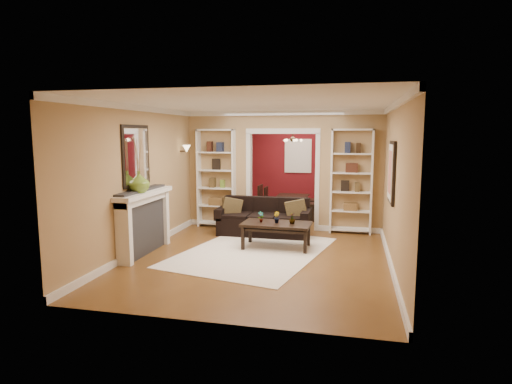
% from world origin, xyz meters
% --- Properties ---
extents(floor, '(8.00, 8.00, 0.00)m').
position_xyz_m(floor, '(0.00, 0.00, 0.00)').
color(floor, brown).
rests_on(floor, ground).
extents(ceiling, '(8.00, 8.00, 0.00)m').
position_xyz_m(ceiling, '(0.00, 0.00, 2.70)').
color(ceiling, white).
rests_on(ceiling, ground).
extents(wall_back, '(8.00, 0.00, 8.00)m').
position_xyz_m(wall_back, '(0.00, 4.00, 1.35)').
color(wall_back, tan).
rests_on(wall_back, ground).
extents(wall_front, '(8.00, 0.00, 8.00)m').
position_xyz_m(wall_front, '(0.00, -4.00, 1.35)').
color(wall_front, tan).
rests_on(wall_front, ground).
extents(wall_left, '(0.00, 8.00, 8.00)m').
position_xyz_m(wall_left, '(-2.25, 0.00, 1.35)').
color(wall_left, tan).
rests_on(wall_left, ground).
extents(wall_right, '(0.00, 8.00, 8.00)m').
position_xyz_m(wall_right, '(2.25, 0.00, 1.35)').
color(wall_right, tan).
rests_on(wall_right, ground).
extents(partition_wall, '(4.50, 0.15, 2.70)m').
position_xyz_m(partition_wall, '(0.00, 1.20, 1.35)').
color(partition_wall, tan).
rests_on(partition_wall, floor).
extents(red_back_panel, '(4.44, 0.04, 2.64)m').
position_xyz_m(red_back_panel, '(0.00, 3.97, 1.32)').
color(red_back_panel, maroon).
rests_on(red_back_panel, floor).
extents(dining_window, '(0.78, 0.03, 0.98)m').
position_xyz_m(dining_window, '(0.00, 3.93, 1.55)').
color(dining_window, '#8CA5CC').
rests_on(dining_window, wall_back).
extents(area_rug, '(2.96, 3.67, 0.01)m').
position_xyz_m(area_rug, '(-0.20, -0.97, 0.01)').
color(area_rug, white).
rests_on(area_rug, floor).
extents(sofa, '(2.02, 0.87, 0.79)m').
position_xyz_m(sofa, '(-0.29, 0.45, 0.39)').
color(sofa, black).
rests_on(sofa, floor).
extents(pillow_left, '(0.43, 0.30, 0.42)m').
position_xyz_m(pillow_left, '(-1.01, 0.43, 0.60)').
color(pillow_left, brown).
rests_on(pillow_left, sofa).
extents(pillow_right, '(0.43, 0.15, 0.43)m').
position_xyz_m(pillow_right, '(0.42, 0.43, 0.60)').
color(pillow_right, brown).
rests_on(pillow_right, sofa).
extents(coffee_table, '(1.33, 0.75, 0.49)m').
position_xyz_m(coffee_table, '(0.18, -0.58, 0.25)').
color(coffee_table, black).
rests_on(coffee_table, floor).
extents(plant_left, '(0.13, 0.13, 0.21)m').
position_xyz_m(plant_left, '(-0.13, -0.58, 0.60)').
color(plant_left, '#336626').
rests_on(plant_left, coffee_table).
extents(plant_center, '(0.15, 0.15, 0.22)m').
position_xyz_m(plant_center, '(0.18, -0.58, 0.60)').
color(plant_center, '#336626').
rests_on(plant_center, coffee_table).
extents(plant_right, '(0.15, 0.15, 0.21)m').
position_xyz_m(plant_right, '(0.48, -0.58, 0.60)').
color(plant_right, '#336626').
rests_on(plant_right, coffee_table).
extents(bookshelf_left, '(0.90, 0.30, 2.30)m').
position_xyz_m(bookshelf_left, '(-1.55, 1.03, 1.15)').
color(bookshelf_left, white).
rests_on(bookshelf_left, floor).
extents(bookshelf_right, '(0.90, 0.30, 2.30)m').
position_xyz_m(bookshelf_right, '(1.55, 1.03, 1.15)').
color(bookshelf_right, white).
rests_on(bookshelf_right, floor).
extents(fireplace, '(0.32, 1.70, 1.16)m').
position_xyz_m(fireplace, '(-2.09, -1.50, 0.58)').
color(fireplace, white).
rests_on(fireplace, floor).
extents(vase, '(0.38, 0.38, 0.38)m').
position_xyz_m(vase, '(-2.09, -1.69, 1.35)').
color(vase, olive).
rests_on(vase, fireplace).
extents(mirror, '(0.03, 0.95, 1.10)m').
position_xyz_m(mirror, '(-2.23, -1.50, 1.80)').
color(mirror, silver).
rests_on(mirror, wall_left).
extents(wall_sconce, '(0.18, 0.18, 0.22)m').
position_xyz_m(wall_sconce, '(-2.15, 0.55, 1.83)').
color(wall_sconce, '#FFE0A5').
rests_on(wall_sconce, wall_left).
extents(framed_art, '(0.04, 0.85, 1.05)m').
position_xyz_m(framed_art, '(2.21, -1.00, 1.55)').
color(framed_art, black).
rests_on(framed_art, wall_right).
extents(dining_table, '(1.52, 0.85, 0.53)m').
position_xyz_m(dining_table, '(0.04, 2.53, 0.27)').
color(dining_table, black).
rests_on(dining_table, floor).
extents(dining_chair_nw, '(0.59, 0.59, 0.90)m').
position_xyz_m(dining_chair_nw, '(-0.51, 2.23, 0.45)').
color(dining_chair_nw, black).
rests_on(dining_chair_nw, floor).
extents(dining_chair_ne, '(0.54, 0.54, 0.82)m').
position_xyz_m(dining_chair_ne, '(0.59, 2.23, 0.41)').
color(dining_chair_ne, black).
rests_on(dining_chair_ne, floor).
extents(dining_chair_sw, '(0.49, 0.49, 0.78)m').
position_xyz_m(dining_chair_sw, '(-0.51, 2.83, 0.39)').
color(dining_chair_sw, black).
rests_on(dining_chair_sw, floor).
extents(dining_chair_se, '(0.53, 0.53, 0.83)m').
position_xyz_m(dining_chair_se, '(0.59, 2.83, 0.42)').
color(dining_chair_se, black).
rests_on(dining_chair_se, floor).
extents(chandelier, '(0.50, 0.50, 0.30)m').
position_xyz_m(chandelier, '(0.00, 2.70, 2.02)').
color(chandelier, '#362618').
rests_on(chandelier, ceiling).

